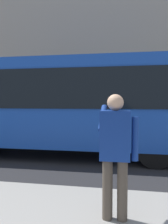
% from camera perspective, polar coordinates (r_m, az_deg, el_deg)
% --- Properties ---
extents(ground_plane, '(60.00, 60.00, 0.00)m').
position_cam_1_polar(ground_plane, '(7.98, 7.66, -10.07)').
color(ground_plane, '#232326').
extents(building_facade_far, '(28.00, 1.55, 12.00)m').
position_cam_1_polar(building_facade_far, '(15.17, 9.18, 18.84)').
color(building_facade_far, '#A89E8E').
rests_on(building_facade_far, ground_plane).
extents(red_bus, '(9.05, 2.54, 3.08)m').
position_cam_1_polar(red_bus, '(7.77, -6.70, 2.11)').
color(red_bus, '#1947AD').
rests_on(red_bus, ground_plane).
extents(pedestrian_photographer, '(0.53, 0.52, 1.70)m').
position_cam_1_polar(pedestrian_photographer, '(3.23, 7.60, -8.39)').
color(pedestrian_photographer, '#4C4238').
rests_on(pedestrian_photographer, sidewalk_curb).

